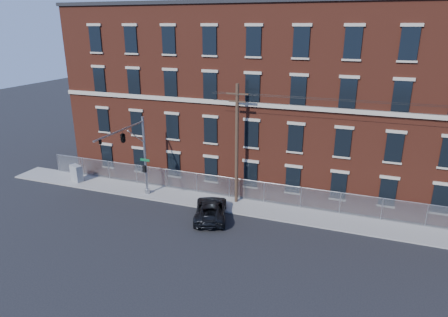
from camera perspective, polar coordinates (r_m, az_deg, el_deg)
name	(u,v)px	position (r m, az deg, el deg)	size (l,w,h in m)	color
ground	(187,229)	(30.00, -5.38, -10.08)	(140.00, 140.00, 0.00)	black
sidewalk	(359,224)	(32.02, 18.86, -9.00)	(65.00, 3.00, 0.12)	gray
mill_building	(373,99)	(38.06, 20.66, 8.08)	(55.30, 14.32, 16.30)	#602617
chain_link_fence	(361,206)	(32.76, 19.13, -6.44)	(59.06, 0.06, 1.85)	#A5A8AD
traffic_signal_mast	(129,144)	(32.51, -13.62, 2.08)	(0.90, 6.75, 7.00)	#9EA0A5
utility_pole_near	(237,143)	(32.06, 1.86, 2.28)	(1.80, 0.28, 10.00)	#3F2C1F
pickup_truck	(211,209)	(31.20, -1.93, -7.33)	(2.37, 5.14, 1.43)	black
utility_cabinet	(77,173)	(40.42, -20.52, -2.01)	(1.27, 0.64, 1.59)	gray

